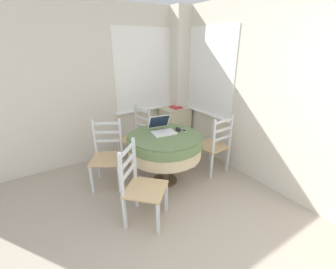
{
  "coord_description": "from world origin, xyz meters",
  "views": [
    {
      "loc": [
        -0.79,
        -0.45,
        1.93
      ],
      "look_at": [
        0.87,
        2.16,
        0.67
      ],
      "focal_mm": 24.0,
      "sensor_mm": 36.0,
      "label": 1
    }
  ],
  "objects_px": {
    "cell_phone": "(184,131)",
    "dining_chair_near_back_window": "(137,137)",
    "computer_mouse": "(178,129)",
    "laptop": "(162,129)",
    "dining_chair_near_right_window": "(214,145)",
    "dining_chair_left_flank": "(107,156)",
    "corner_cabinet": "(175,126)",
    "dining_chair_camera_near": "(141,187)",
    "round_dining_table": "(165,144)",
    "book_on_cabinet": "(176,107)"
  },
  "relations": [
    {
      "from": "cell_phone",
      "to": "dining_chair_near_back_window",
      "type": "bearing_deg",
      "value": 114.68
    },
    {
      "from": "computer_mouse",
      "to": "cell_phone",
      "type": "height_order",
      "value": "computer_mouse"
    },
    {
      "from": "laptop",
      "to": "computer_mouse",
      "type": "distance_m",
      "value": 0.24
    },
    {
      "from": "computer_mouse",
      "to": "dining_chair_near_right_window",
      "type": "xyz_separation_m",
      "value": [
        0.56,
        -0.19,
        -0.33
      ]
    },
    {
      "from": "computer_mouse",
      "to": "dining_chair_left_flank",
      "type": "relative_size",
      "value": 0.11
    },
    {
      "from": "dining_chair_near_back_window",
      "to": "corner_cabinet",
      "type": "height_order",
      "value": "dining_chair_near_back_window"
    },
    {
      "from": "corner_cabinet",
      "to": "dining_chair_left_flank",
      "type": "bearing_deg",
      "value": -158.65
    },
    {
      "from": "laptop",
      "to": "dining_chair_camera_near",
      "type": "bearing_deg",
      "value": -135.72
    },
    {
      "from": "round_dining_table",
      "to": "dining_chair_near_right_window",
      "type": "height_order",
      "value": "dining_chair_near_right_window"
    },
    {
      "from": "dining_chair_near_back_window",
      "to": "dining_chair_left_flank",
      "type": "xyz_separation_m",
      "value": [
        -0.65,
        -0.41,
        0.0
      ]
    },
    {
      "from": "computer_mouse",
      "to": "dining_chair_left_flank",
      "type": "xyz_separation_m",
      "value": [
        -0.97,
        0.37,
        -0.33
      ]
    },
    {
      "from": "dining_chair_left_flank",
      "to": "dining_chair_near_right_window",
      "type": "bearing_deg",
      "value": -20.15
    },
    {
      "from": "round_dining_table",
      "to": "computer_mouse",
      "type": "relative_size",
      "value": 10.24
    },
    {
      "from": "dining_chair_near_back_window",
      "to": "dining_chair_camera_near",
      "type": "relative_size",
      "value": 1.0
    },
    {
      "from": "dining_chair_left_flank",
      "to": "book_on_cabinet",
      "type": "distance_m",
      "value": 1.73
    },
    {
      "from": "cell_phone",
      "to": "corner_cabinet",
      "type": "xyz_separation_m",
      "value": [
        0.56,
        1.04,
        -0.37
      ]
    },
    {
      "from": "dining_chair_camera_near",
      "to": "book_on_cabinet",
      "type": "xyz_separation_m",
      "value": [
        1.51,
        1.53,
        0.34
      ]
    },
    {
      "from": "round_dining_table",
      "to": "laptop",
      "type": "bearing_deg",
      "value": 75.27
    },
    {
      "from": "computer_mouse",
      "to": "book_on_cabinet",
      "type": "xyz_separation_m",
      "value": [
        0.62,
        0.97,
        0.01
      ]
    },
    {
      "from": "round_dining_table",
      "to": "dining_chair_near_back_window",
      "type": "relative_size",
      "value": 1.11
    },
    {
      "from": "cell_phone",
      "to": "dining_chair_near_back_window",
      "type": "height_order",
      "value": "dining_chair_near_back_window"
    },
    {
      "from": "dining_chair_near_back_window",
      "to": "book_on_cabinet",
      "type": "distance_m",
      "value": 1.02
    },
    {
      "from": "cell_phone",
      "to": "dining_chair_left_flank",
      "type": "xyz_separation_m",
      "value": [
        -1.03,
        0.42,
        -0.31
      ]
    },
    {
      "from": "laptop",
      "to": "dining_chair_camera_near",
      "type": "distance_m",
      "value": 1.0
    },
    {
      "from": "book_on_cabinet",
      "to": "dining_chair_near_right_window",
      "type": "bearing_deg",
      "value": -92.89
    },
    {
      "from": "round_dining_table",
      "to": "book_on_cabinet",
      "type": "distance_m",
      "value": 1.35
    },
    {
      "from": "round_dining_table",
      "to": "laptop",
      "type": "xyz_separation_m",
      "value": [
        0.03,
        0.12,
        0.19
      ]
    },
    {
      "from": "dining_chair_near_right_window",
      "to": "corner_cabinet",
      "type": "distance_m",
      "value": 1.19
    },
    {
      "from": "dining_chair_left_flank",
      "to": "computer_mouse",
      "type": "bearing_deg",
      "value": -20.95
    },
    {
      "from": "computer_mouse",
      "to": "book_on_cabinet",
      "type": "relative_size",
      "value": 0.46
    },
    {
      "from": "round_dining_table",
      "to": "dining_chair_near_right_window",
      "type": "bearing_deg",
      "value": -10.48
    },
    {
      "from": "round_dining_table",
      "to": "book_on_cabinet",
      "type": "bearing_deg",
      "value": 48.94
    },
    {
      "from": "dining_chair_near_right_window",
      "to": "book_on_cabinet",
      "type": "distance_m",
      "value": 1.21
    },
    {
      "from": "round_dining_table",
      "to": "corner_cabinet",
      "type": "xyz_separation_m",
      "value": [
        0.88,
        1.03,
        -0.22
      ]
    },
    {
      "from": "dining_chair_left_flank",
      "to": "dining_chair_camera_near",
      "type": "bearing_deg",
      "value": -85.32
    },
    {
      "from": "corner_cabinet",
      "to": "dining_chair_near_right_window",
      "type": "bearing_deg",
      "value": -93.01
    },
    {
      "from": "computer_mouse",
      "to": "round_dining_table",
      "type": "bearing_deg",
      "value": -171.17
    },
    {
      "from": "dining_chair_near_right_window",
      "to": "corner_cabinet",
      "type": "height_order",
      "value": "dining_chair_near_right_window"
    },
    {
      "from": "computer_mouse",
      "to": "book_on_cabinet",
      "type": "distance_m",
      "value": 1.15
    },
    {
      "from": "dining_chair_near_right_window",
      "to": "corner_cabinet",
      "type": "xyz_separation_m",
      "value": [
        0.06,
        1.18,
        -0.06
      ]
    },
    {
      "from": "computer_mouse",
      "to": "corner_cabinet",
      "type": "bearing_deg",
      "value": 57.77
    },
    {
      "from": "dining_chair_near_back_window",
      "to": "book_on_cabinet",
      "type": "relative_size",
      "value": 4.21
    },
    {
      "from": "dining_chair_near_right_window",
      "to": "dining_chair_left_flank",
      "type": "relative_size",
      "value": 1.0
    },
    {
      "from": "round_dining_table",
      "to": "dining_chair_left_flank",
      "type": "height_order",
      "value": "dining_chair_left_flank"
    },
    {
      "from": "round_dining_table",
      "to": "dining_chair_near_back_window",
      "type": "xyz_separation_m",
      "value": [
        -0.06,
        0.82,
        -0.16
      ]
    },
    {
      "from": "laptop",
      "to": "computer_mouse",
      "type": "height_order",
      "value": "laptop"
    },
    {
      "from": "dining_chair_camera_near",
      "to": "dining_chair_left_flank",
      "type": "bearing_deg",
      "value": 94.68
    },
    {
      "from": "dining_chair_camera_near",
      "to": "round_dining_table",
      "type": "bearing_deg",
      "value": 39.72
    },
    {
      "from": "laptop",
      "to": "dining_chair_near_back_window",
      "type": "distance_m",
      "value": 0.79
    },
    {
      "from": "laptop",
      "to": "dining_chair_camera_near",
      "type": "xyz_separation_m",
      "value": [
        -0.67,
        -0.65,
        -0.35
      ]
    }
  ]
}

